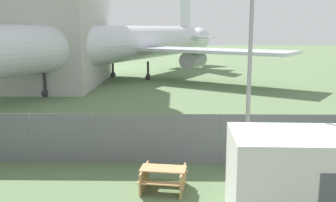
# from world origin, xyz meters

# --- Properties ---
(perimeter_fence) EXTENTS (56.07, 0.07, 2.04)m
(perimeter_fence) POSITION_xyz_m (-0.00, 10.44, 1.02)
(perimeter_fence) COLOR slate
(perimeter_fence) RESTS_ON ground
(airplane) EXTENTS (32.96, 39.83, 11.12)m
(airplane) POSITION_xyz_m (-4.67, 36.18, 3.71)
(airplane) COLOR silver
(airplane) RESTS_ON ground
(portable_cabin) EXTENTS (3.79, 2.60, 2.59)m
(portable_cabin) POSITION_xyz_m (4.13, 5.56, 1.29)
(portable_cabin) COLOR silver
(portable_cabin) RESTS_ON ground
(picnic_bench_open_grass) EXTENTS (1.69, 1.59, 0.76)m
(picnic_bench_open_grass) POSITION_xyz_m (0.34, 7.82, 0.47)
(picnic_bench_open_grass) COLOR tan
(picnic_bench_open_grass) RESTS_ON ground
(light_mast) EXTENTS (0.44, 0.44, 8.53)m
(light_mast) POSITION_xyz_m (3.49, 9.89, 5.15)
(light_mast) COLOR #99999E
(light_mast) RESTS_ON ground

